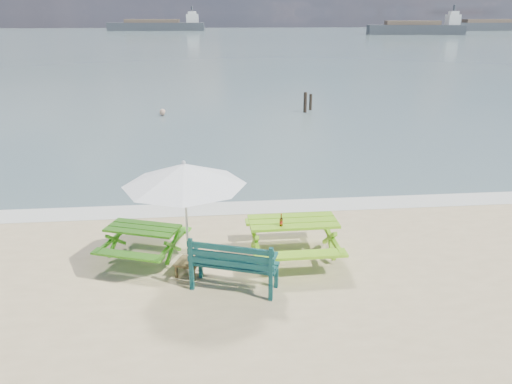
{
  "coord_description": "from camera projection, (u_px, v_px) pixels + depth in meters",
  "views": [
    {
      "loc": [
        -0.5,
        -7.24,
        4.71
      ],
      "look_at": [
        0.54,
        3.0,
        1.0
      ],
      "focal_mm": 35.0,
      "sensor_mm": 36.0,
      "label": 1
    }
  ],
  "objects": [
    {
      "name": "patio_umbrella",
      "position": [
        184.0,
        175.0,
        8.84
      ],
      "size": [
        2.92,
        2.92,
        2.21
      ],
      "color": "silver",
      "rests_on": "ground"
    },
    {
      "name": "picnic_table_left",
      "position": [
        144.0,
        243.0,
        10.05
      ],
      "size": [
        1.89,
        1.99,
        0.69
      ],
      "color": "#42A318",
      "rests_on": "ground"
    },
    {
      "name": "mooring_pilings",
      "position": [
        307.0,
        104.0,
        25.07
      ],
      "size": [
        0.56,
        0.76,
        1.21
      ],
      "color": "black",
      "rests_on": "ground"
    },
    {
      "name": "beer_bottle",
      "position": [
        281.0,
        222.0,
        9.59
      ],
      "size": [
        0.06,
        0.06,
        0.25
      ],
      "color": "brown",
      "rests_on": "picnic_table_right"
    },
    {
      "name": "side_table",
      "position": [
        189.0,
        267.0,
        9.47
      ],
      "size": [
        0.58,
        0.58,
        0.29
      ],
      "color": "brown",
      "rests_on": "ground"
    },
    {
      "name": "sea",
      "position": [
        206.0,
        41.0,
        87.97
      ],
      "size": [
        300.0,
        300.0,
        0.0
      ],
      "primitive_type": "plane",
      "color": "slate",
      "rests_on": "ground"
    },
    {
      "name": "picnic_table_right",
      "position": [
        293.0,
        240.0,
        10.03
      ],
      "size": [
        1.77,
        1.96,
        0.83
      ],
      "color": "#74B41B",
      "rests_on": "ground"
    },
    {
      "name": "cargo_ships",
      "position": [
        421.0,
        27.0,
        129.84
      ],
      "size": [
        147.16,
        38.17,
        4.4
      ],
      "color": "#34383E",
      "rests_on": "ground"
    },
    {
      "name": "park_bench",
      "position": [
        234.0,
        274.0,
        8.95
      ],
      "size": [
        1.64,
        1.03,
        0.96
      ],
      "color": "#0E3D3B",
      "rests_on": "ground"
    },
    {
      "name": "foam_strip",
      "position": [
        229.0,
        208.0,
        12.73
      ],
      "size": [
        22.0,
        0.9,
        0.01
      ],
      "primitive_type": "cube",
      "color": "silver",
      "rests_on": "ground"
    },
    {
      "name": "swimmer",
      "position": [
        163.0,
        126.0,
        24.36
      ],
      "size": [
        0.71,
        0.6,
        1.67
      ],
      "color": "tan",
      "rests_on": "ground"
    }
  ]
}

